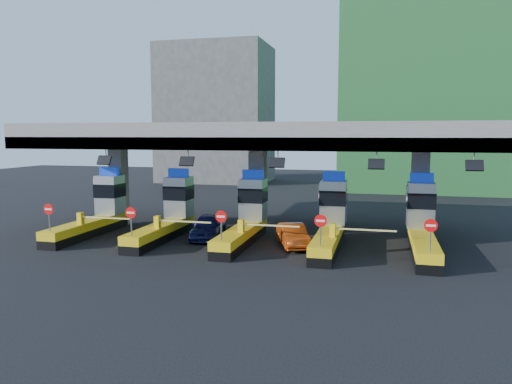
# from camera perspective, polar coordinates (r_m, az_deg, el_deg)

# --- Properties ---
(ground) EXTENTS (120.00, 120.00, 0.00)m
(ground) POSITION_cam_1_polar(r_m,az_deg,el_deg) (29.91, -1.19, -5.65)
(ground) COLOR black
(ground) RESTS_ON ground
(toll_canopy) EXTENTS (28.00, 12.09, 7.00)m
(toll_canopy) POSITION_cam_1_polar(r_m,az_deg,el_deg) (31.99, 0.16, 6.22)
(toll_canopy) COLOR slate
(toll_canopy) RESTS_ON ground
(toll_lane_far_left) EXTENTS (4.43, 8.00, 4.16)m
(toll_lane_far_left) POSITION_cam_1_polar(r_m,az_deg,el_deg) (33.91, -17.59, -2.10)
(toll_lane_far_left) COLOR black
(toll_lane_far_left) RESTS_ON ground
(toll_lane_left) EXTENTS (4.43, 8.00, 4.16)m
(toll_lane_left) POSITION_cam_1_polar(r_m,az_deg,el_deg) (31.58, -9.85, -2.51)
(toll_lane_left) COLOR black
(toll_lane_left) RESTS_ON ground
(toll_lane_center) EXTENTS (4.43, 8.00, 4.16)m
(toll_lane_center) POSITION_cam_1_polar(r_m,az_deg,el_deg) (29.90, -1.05, -2.93)
(toll_lane_center) COLOR black
(toll_lane_center) RESTS_ON ground
(toll_lane_right) EXTENTS (4.43, 8.00, 4.16)m
(toll_lane_right) POSITION_cam_1_polar(r_m,az_deg,el_deg) (29.01, 8.53, -3.30)
(toll_lane_right) COLOR black
(toll_lane_right) RESTS_ON ground
(toll_lane_far_right) EXTENTS (4.43, 8.00, 4.16)m
(toll_lane_far_right) POSITION_cam_1_polar(r_m,az_deg,el_deg) (28.96, 18.44, -3.59)
(toll_lane_far_right) COLOR black
(toll_lane_far_right) RESTS_ON ground
(bg_building_scaffold) EXTENTS (18.00, 12.00, 28.00)m
(bg_building_scaffold) POSITION_cam_1_polar(r_m,az_deg,el_deg) (60.79, 18.63, 13.53)
(bg_building_scaffold) COLOR #1E5926
(bg_building_scaffold) RESTS_ON ground
(bg_building_concrete) EXTENTS (14.00, 10.00, 18.00)m
(bg_building_concrete) POSITION_cam_1_polar(r_m,az_deg,el_deg) (67.81, -4.57, 8.86)
(bg_building_concrete) COLOR #4C4C49
(bg_building_concrete) RESTS_ON ground
(van) EXTENTS (2.50, 4.66, 1.51)m
(van) POSITION_cam_1_polar(r_m,az_deg,el_deg) (30.75, -5.49, -3.91)
(van) COLOR black
(van) RESTS_ON ground
(red_car) EXTENTS (2.67, 4.09, 1.27)m
(red_car) POSITION_cam_1_polar(r_m,az_deg,el_deg) (28.51, 4.23, -4.98)
(red_car) COLOR #B43D0D
(red_car) RESTS_ON ground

